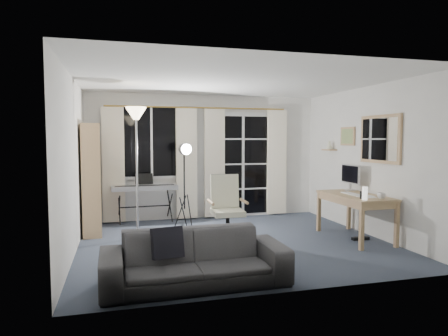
% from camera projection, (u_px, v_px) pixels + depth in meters
% --- Properties ---
extents(floor, '(4.50, 4.00, 0.02)m').
position_uv_depth(floor, '(234.00, 243.00, 5.99)').
color(floor, '#323B49').
rests_on(floor, ground).
extents(window, '(1.20, 0.08, 1.40)m').
position_uv_depth(window, '(151.00, 142.00, 7.51)').
color(window, white).
rests_on(window, floor).
extents(french_door, '(1.32, 0.09, 2.11)m').
position_uv_depth(french_door, '(242.00, 165.00, 8.01)').
color(french_door, white).
rests_on(french_door, floor).
extents(curtains, '(3.60, 0.07, 2.13)m').
position_uv_depth(curtains, '(200.00, 163.00, 7.68)').
color(curtains, gold).
rests_on(curtains, floor).
extents(bookshelf, '(0.32, 0.85, 1.80)m').
position_uv_depth(bookshelf, '(90.00, 182.00, 6.51)').
color(bookshelf, tan).
rests_on(bookshelf, floor).
extents(torchiere_lamp, '(0.40, 0.40, 2.04)m').
position_uv_depth(torchiere_lamp, '(136.00, 133.00, 6.14)').
color(torchiere_lamp, '#B2B2B7').
rests_on(torchiere_lamp, floor).
extents(keyboard_piano, '(1.20, 0.61, 0.86)m').
position_uv_depth(keyboard_piano, '(145.00, 189.00, 7.27)').
color(keyboard_piano, black).
rests_on(keyboard_piano, floor).
extents(studio_light, '(0.31, 0.32, 1.51)m').
position_uv_depth(studio_light, '(185.00, 159.00, 6.83)').
color(studio_light, black).
rests_on(studio_light, floor).
extents(office_chair, '(0.69, 0.71, 1.02)m').
position_uv_depth(office_chair, '(226.00, 203.00, 5.93)').
color(office_chair, black).
rests_on(office_chair, floor).
extents(desk, '(0.65, 1.29, 0.69)m').
position_uv_depth(desk, '(355.00, 200.00, 6.19)').
color(desk, '#A28753').
rests_on(desk, floor).
extents(monitor, '(0.17, 0.50, 0.43)m').
position_uv_depth(monitor, '(350.00, 175.00, 6.65)').
color(monitor, silver).
rests_on(monitor, desk).
extents(desk_clutter, '(0.41, 0.79, 0.88)m').
position_uv_depth(desk_clutter, '(360.00, 207.00, 5.97)').
color(desk_clutter, white).
rests_on(desk_clutter, desk).
extents(mug, '(0.11, 0.09, 0.11)m').
position_uv_depth(mug, '(381.00, 195.00, 5.72)').
color(mug, silver).
rests_on(mug, desk).
extents(wall_mirror, '(0.04, 0.94, 0.74)m').
position_uv_depth(wall_mirror, '(380.00, 139.00, 6.11)').
color(wall_mirror, tan).
rests_on(wall_mirror, floor).
extents(framed_print, '(0.03, 0.42, 0.32)m').
position_uv_depth(framed_print, '(348.00, 136.00, 6.97)').
color(framed_print, tan).
rests_on(framed_print, floor).
extents(wall_shelf, '(0.16, 0.30, 0.18)m').
position_uv_depth(wall_shelf, '(329.00, 147.00, 7.45)').
color(wall_shelf, tan).
rests_on(wall_shelf, floor).
extents(sofa, '(1.96, 0.59, 0.77)m').
position_uv_depth(sofa, '(195.00, 249.00, 4.24)').
color(sofa, '#2E2E30').
rests_on(sofa, floor).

